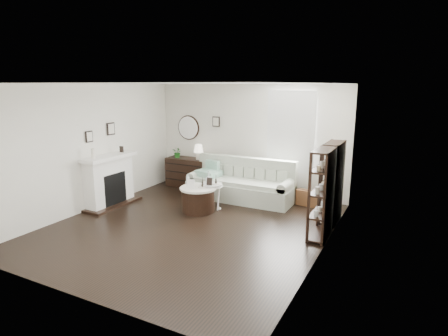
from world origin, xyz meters
The scene contains 18 objects.
room centered at (0.73, 2.70, 1.60)m, with size 5.50×5.50×5.50m.
fireplace centered at (-2.32, 0.30, 0.54)m, with size 0.50×1.40×1.84m.
shelf_unit_far centered at (2.33, 1.55, 0.80)m, with size 0.30×0.80×1.60m.
shelf_unit_near centered at (2.33, 0.65, 0.80)m, with size 0.30×0.80×1.60m.
sofa centered at (0.12, 2.08, 0.32)m, with size 2.51×0.87×0.98m.
quilt centered at (-0.70, 1.95, 0.57)m, with size 0.55×0.45×0.14m, color #258A61.
suitcase centered at (1.68, 2.30, 0.18)m, with size 0.53×0.18×0.36m, color brown.
dresser centered at (-1.62, 2.47, 0.39)m, with size 1.16×0.50×0.77m.
table_lamp centered at (-1.29, 2.47, 0.97)m, with size 0.25×0.25×0.39m, color white, non-canonical shape.
potted_plant centered at (-1.91, 2.42, 0.91)m, with size 0.26×0.22×0.28m, color #1E611B.
drum_table centered at (-0.33, 0.84, 0.27)m, with size 0.77×0.77×0.54m.
pedestal_table centered at (-0.14, 1.10, 0.53)m, with size 0.48×0.48×0.58m.
eiffel_drum centered at (-0.24, 0.89, 0.64)m, with size 0.12×0.12×0.20m, color black, non-canonical shape.
bottle_drum centered at (-0.52, 0.75, 0.68)m, with size 0.07×0.07×0.28m, color silver.
card_frame_drum centered at (-0.38, 0.64, 0.64)m, with size 0.16×0.01×0.21m, color white.
eiffel_ped centered at (-0.05, 1.13, 0.67)m, with size 0.11×0.11×0.19m, color black, non-canonical shape.
flask_ped centered at (-0.22, 1.12, 0.72)m, with size 0.15×0.15×0.27m, color silver, non-canonical shape.
card_frame_ped centered at (-0.12, 0.97, 0.66)m, with size 0.12×0.01×0.16m, color black.
Camera 1 is at (3.69, -5.75, 2.68)m, focal length 30.00 mm.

